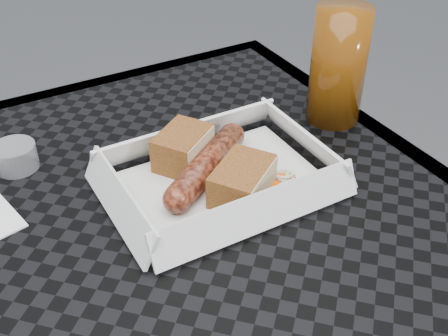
% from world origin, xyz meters
% --- Properties ---
extents(patio_table, '(0.80, 0.80, 0.74)m').
position_xyz_m(patio_table, '(0.00, 0.00, 0.67)').
color(patio_table, black).
rests_on(patio_table, ground).
extents(food_tray, '(0.22, 0.15, 0.00)m').
position_xyz_m(food_tray, '(0.15, 0.08, 0.75)').
color(food_tray, white).
rests_on(food_tray, patio_table).
extents(bratwurst, '(0.14, 0.11, 0.03)m').
position_xyz_m(bratwurst, '(0.14, 0.10, 0.76)').
color(bratwurst, brown).
rests_on(bratwurst, food_tray).
extents(bread_near, '(0.08, 0.08, 0.04)m').
position_xyz_m(bread_near, '(0.13, 0.13, 0.77)').
color(bread_near, brown).
rests_on(bread_near, food_tray).
extents(bread_far, '(0.09, 0.08, 0.04)m').
position_xyz_m(bread_far, '(0.16, 0.05, 0.77)').
color(bread_far, brown).
rests_on(bread_far, food_tray).
extents(veg_garnish, '(0.03, 0.03, 0.00)m').
position_xyz_m(veg_garnish, '(0.20, 0.04, 0.75)').
color(veg_garnish, '#FD5F0B').
rests_on(veg_garnish, food_tray).
extents(condiment_cup_empty, '(0.05, 0.05, 0.03)m').
position_xyz_m(condiment_cup_empty, '(-0.04, 0.23, 0.76)').
color(condiment_cup_empty, silver).
rests_on(condiment_cup_empty, patio_table).
extents(drink_glass, '(0.07, 0.07, 0.15)m').
position_xyz_m(drink_glass, '(0.35, 0.13, 0.82)').
color(drink_glass, '#623108').
rests_on(drink_glass, patio_table).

